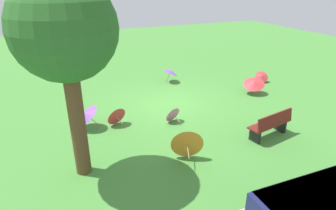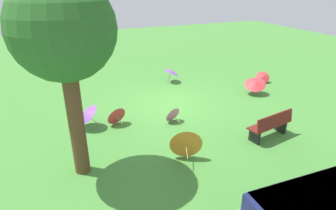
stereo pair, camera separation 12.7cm
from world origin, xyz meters
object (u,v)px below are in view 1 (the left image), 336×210
(parasol_red_0, at_px, (115,115))
(parasol_purple_1, at_px, (171,71))
(parasol_purple_0, at_px, (85,114))
(parasol_red_1, at_px, (254,83))
(parasol_red_2, at_px, (262,76))
(parasol_pink_0, at_px, (172,114))
(shade_tree, at_px, (65,32))
(park_bench, at_px, (271,124))
(parasol_orange_0, at_px, (187,142))

(parasol_red_0, distance_m, parasol_purple_1, 5.04)
(parasol_red_0, height_order, parasol_purple_0, parasol_purple_0)
(parasol_red_0, xyz_separation_m, parasol_red_1, (-6.42, -0.49, 0.16))
(parasol_red_2, xyz_separation_m, parasol_pink_0, (5.87, 2.16, -0.03))
(shade_tree, distance_m, parasol_purple_1, 8.35)
(park_bench, distance_m, parasol_purple_0, 6.18)
(parasol_purple_1, bearing_deg, shade_tree, 48.63)
(park_bench, relative_size, parasol_red_0, 2.08)
(parasol_red_1, bearing_deg, parasol_pink_0, 13.32)
(parasol_red_1, xyz_separation_m, parasol_purple_0, (7.42, 0.37, 0.02))
(parasol_pink_0, bearing_deg, parasol_purple_1, -113.19)
(park_bench, height_order, parasol_orange_0, parasol_orange_0)
(parasol_purple_0, distance_m, parasol_orange_0, 3.79)
(parasol_red_2, bearing_deg, parasol_red_0, 11.51)
(parasol_orange_0, height_order, parasol_purple_1, parasol_orange_0)
(shade_tree, bearing_deg, parasol_red_1, -160.26)
(parasol_purple_1, bearing_deg, parasol_pink_0, 66.81)
(parasol_red_0, xyz_separation_m, parasol_purple_1, (-3.66, -3.47, 0.19))
(parasol_purple_0, xyz_separation_m, parasol_purple_1, (-4.66, -3.35, 0.01))
(park_bench, distance_m, parasol_purple_1, 6.39)
(parasol_orange_0, bearing_deg, parasol_red_0, -63.56)
(parasol_red_0, bearing_deg, parasol_purple_1, -136.53)
(parasol_purple_0, bearing_deg, park_bench, 151.01)
(parasol_pink_0, bearing_deg, parasol_orange_0, 76.72)
(parasol_red_0, bearing_deg, park_bench, 146.87)
(shade_tree, distance_m, parasol_red_1, 8.94)
(park_bench, xyz_separation_m, parasol_purple_0, (5.40, -2.99, 0.07))
(parasol_purple_0, bearing_deg, shade_tree, 79.54)
(park_bench, height_order, parasol_red_1, park_bench)
(parasol_red_1, relative_size, parasol_purple_0, 1.42)
(park_bench, bearing_deg, parasol_red_2, -127.26)
(park_bench, relative_size, parasol_red_2, 2.00)
(parasol_purple_0, relative_size, parasol_orange_0, 0.91)
(parasol_red_2, bearing_deg, parasol_red_1, 38.50)
(parasol_red_1, distance_m, parasol_orange_0, 6.01)
(parasol_red_1, relative_size, parasol_purple_1, 1.46)
(shade_tree, distance_m, parasol_purple_0, 4.02)
(parasol_pink_0, bearing_deg, shade_tree, 27.53)
(park_bench, distance_m, parasol_orange_0, 3.01)
(parasol_red_0, bearing_deg, shade_tree, 58.12)
(parasol_red_2, bearing_deg, parasol_pink_0, 20.21)
(parasol_red_1, xyz_separation_m, parasol_pink_0, (4.49, 1.06, -0.22))
(park_bench, distance_m, parasol_pink_0, 3.38)
(parasol_red_2, height_order, parasol_orange_0, parasol_orange_0)
(parasol_red_1, bearing_deg, parasol_red_2, -141.50)
(parasol_red_1, distance_m, parasol_purple_0, 7.42)
(shade_tree, height_order, parasol_orange_0, shade_tree)
(park_bench, distance_m, parasol_red_1, 3.92)
(parasol_pink_0, bearing_deg, parasol_red_2, -159.79)
(parasol_red_0, bearing_deg, parasol_red_2, -168.49)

